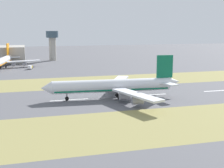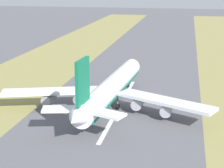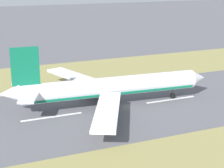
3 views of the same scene
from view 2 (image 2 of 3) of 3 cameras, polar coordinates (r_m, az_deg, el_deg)
ground_plane at (r=120.95m, az=1.53°, el=-2.74°), size 800.00×800.00×0.00m
centreline_dash_mid at (r=98.82m, az=-0.90°, el=-7.09°), size 1.20×18.00×0.01m
centreline_dash_far at (r=135.94m, az=2.70°, el=-0.65°), size 1.20×18.00×0.01m
airplane_main_jet at (r=114.00m, az=-0.26°, el=-0.72°), size 63.96×67.22×20.20m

